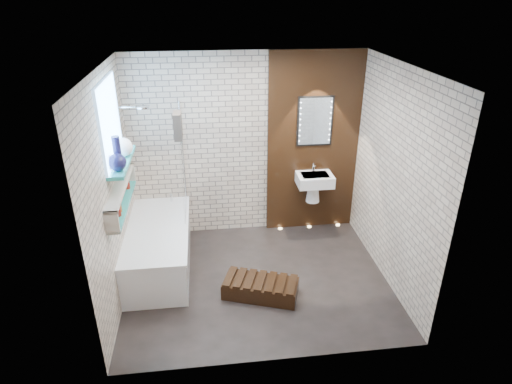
{
  "coord_description": "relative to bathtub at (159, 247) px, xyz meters",
  "views": [
    {
      "loc": [
        -0.57,
        -4.42,
        3.37
      ],
      "look_at": [
        0.0,
        0.15,
        1.15
      ],
      "focal_mm": 30.61,
      "sensor_mm": 36.0,
      "label": 1
    }
  ],
  "objects": [
    {
      "name": "led_mirror",
      "position": [
        2.17,
        0.78,
        1.36
      ],
      "size": [
        0.5,
        0.02,
        0.7
      ],
      "color": "black",
      "rests_on": "walnut_panel"
    },
    {
      "name": "bath_screen",
      "position": [
        0.35,
        0.44,
        0.99
      ],
      "size": [
        0.01,
        0.78,
        1.4
      ],
      "primitive_type": "cube",
      "color": "white",
      "rests_on": "bathtub"
    },
    {
      "name": "bathtub",
      "position": [
        0.0,
        0.0,
        0.0
      ],
      "size": [
        0.79,
        1.74,
        0.7
      ],
      "color": "white",
      "rests_on": "ground"
    },
    {
      "name": "clerestory_window",
      "position": [
        -0.34,
        -0.1,
        1.61
      ],
      "size": [
        0.18,
        1.0,
        0.94
      ],
      "color": "#7FADE0",
      "rests_on": "room_shell"
    },
    {
      "name": "ground",
      "position": [
        1.22,
        -0.45,
        -0.29
      ],
      "size": [
        3.2,
        3.2,
        0.0
      ],
      "primitive_type": "plane",
      "color": "black",
      "rests_on": "ground"
    },
    {
      "name": "room_shell",
      "position": [
        1.22,
        -0.45,
        1.01
      ],
      "size": [
        3.24,
        3.2,
        2.6
      ],
      "color": "tan",
      "rests_on": "ground"
    },
    {
      "name": "towel",
      "position": [
        0.35,
        0.15,
        1.56
      ],
      "size": [
        0.09,
        0.24,
        0.32
      ],
      "primitive_type": "cube",
      "color": "#2A2522",
      "rests_on": "bath_screen"
    },
    {
      "name": "display_niche",
      "position": [
        -0.31,
        -0.3,
        0.91
      ],
      "size": [
        0.14,
        1.3,
        0.26
      ],
      "color": "teal",
      "rests_on": "room_shell"
    },
    {
      "name": "niche_bottles",
      "position": [
        -0.31,
        -0.26,
        0.88
      ],
      "size": [
        0.07,
        0.76,
        0.17
      ],
      "color": "maroon",
      "rests_on": "display_niche"
    },
    {
      "name": "washbasin",
      "position": [
        2.17,
        0.62,
        0.5
      ],
      "size": [
        0.5,
        0.36,
        0.58
      ],
      "color": "white",
      "rests_on": "walnut_panel"
    },
    {
      "name": "walnut_panel",
      "position": [
        2.17,
        0.82,
        1.01
      ],
      "size": [
        1.3,
        0.06,
        2.6
      ],
      "primitive_type": "cube",
      "color": "black",
      "rests_on": "ground"
    },
    {
      "name": "shower_head",
      "position": [
        -0.08,
        0.5,
        1.71
      ],
      "size": [
        0.18,
        0.18,
        0.02
      ],
      "primitive_type": "cylinder",
      "color": "silver",
      "rests_on": "room_shell"
    },
    {
      "name": "walnut_step",
      "position": [
        1.22,
        -0.75,
        -0.19
      ],
      "size": [
        0.95,
        0.65,
        0.19
      ],
      "primitive_type": "cube",
      "rotation": [
        0.0,
        0.0,
        -0.34
      ],
      "color": "black",
      "rests_on": "ground"
    },
    {
      "name": "sill_vases",
      "position": [
        -0.28,
        -0.18,
        1.37
      ],
      "size": [
        0.22,
        0.64,
        0.36
      ],
      "color": "#16153B",
      "rests_on": "clerestory_window"
    },
    {
      "name": "floor_uplights",
      "position": [
        2.17,
        0.75,
        -0.29
      ],
      "size": [
        0.96,
        0.06,
        0.01
      ],
      "color": "#FFD899",
      "rests_on": "ground"
    }
  ]
}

